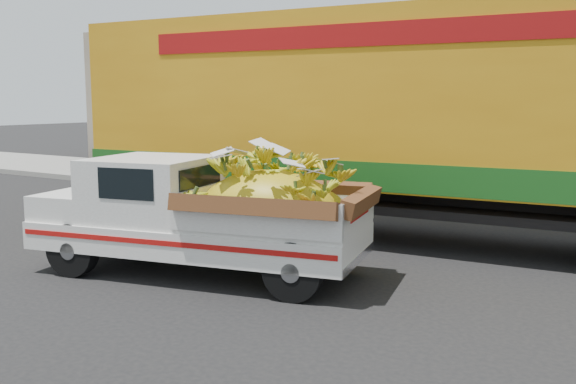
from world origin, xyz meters
The scene contains 6 objects.
ground centered at (0.00, 0.00, 0.00)m, with size 100.00×100.00×0.00m, color black.
curb centered at (0.00, 5.53, 0.07)m, with size 60.00×0.25×0.15m, color gray.
sidewalk centered at (0.00, 7.63, 0.07)m, with size 60.00×4.00×0.14m, color gray.
building_left centered at (-8.00, 13.53, 2.50)m, with size 18.00×6.00×5.00m, color gray.
pickup_truck centered at (-1.58, -0.42, 0.85)m, with size 4.78×2.57×1.59m.
semi_trailer centered at (-0.32, 3.08, 2.12)m, with size 12.04×3.43×3.80m.
Camera 1 is at (3.71, -7.13, 2.39)m, focal length 40.00 mm.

